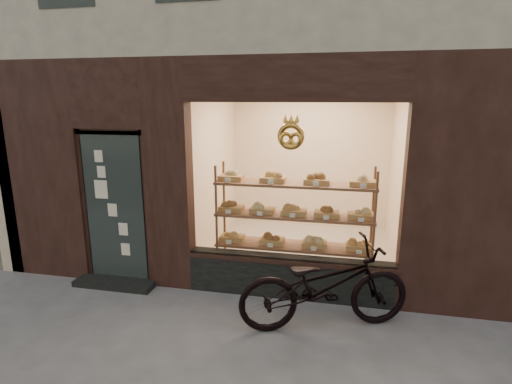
# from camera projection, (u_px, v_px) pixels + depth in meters

# --- Properties ---
(display_shelf) EXTENTS (2.20, 0.45, 1.70)m
(display_shelf) POSITION_uv_depth(u_px,v_px,m) (294.00, 225.00, 5.60)
(display_shelf) COLOR brown
(display_shelf) RESTS_ON ground
(bicycle) EXTENTS (2.09, 1.31, 1.04)m
(bicycle) POSITION_uv_depth(u_px,v_px,m) (324.00, 285.00, 4.54)
(bicycle) COLOR black
(bicycle) RESTS_ON ground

